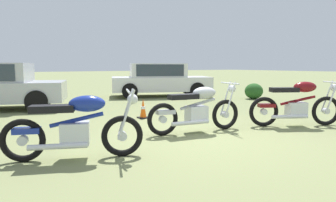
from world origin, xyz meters
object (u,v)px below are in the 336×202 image
object	(u,v)px
motorcycle_silver	(197,109)
motorcycle_maroon	(297,104)
car_white	(159,78)
traffic_cone	(143,109)
shrub_low	(254,91)
motorcycle_blue	(75,127)

from	to	relation	value
motorcycle_silver	motorcycle_maroon	world-z (taller)	same
motorcycle_maroon	car_white	bearing A→B (deg)	112.13
car_white	traffic_cone	bearing A→B (deg)	-103.13
motorcycle_silver	shrub_low	size ratio (longest dim) A/B	2.86
shrub_low	traffic_cone	xyz separation A→B (m)	(-5.87, -1.48, -0.09)
shrub_low	traffic_cone	distance (m)	6.05
motorcycle_maroon	car_white	distance (m)	7.28
motorcycle_blue	car_white	bearing A→B (deg)	72.58
motorcycle_maroon	shrub_low	bearing A→B (deg)	79.34
motorcycle_blue	motorcycle_maroon	bearing A→B (deg)	18.36
traffic_cone	shrub_low	bearing A→B (deg)	14.19
motorcycle_silver	shrub_low	world-z (taller)	motorcycle_silver
motorcycle_maroon	traffic_cone	size ratio (longest dim) A/B	3.78
motorcycle_blue	car_white	world-z (taller)	car_white
motorcycle_maroon	traffic_cone	xyz separation A→B (m)	(-2.41, 2.76, -0.27)
traffic_cone	motorcycle_blue	bearing A→B (deg)	-134.58
car_white	traffic_cone	world-z (taller)	car_white
traffic_cone	car_white	bearing A→B (deg)	54.23
motorcycle_silver	car_white	xyz separation A→B (m)	(3.08, 6.50, 0.32)
shrub_low	traffic_cone	bearing A→B (deg)	-165.81
motorcycle_blue	motorcycle_silver	world-z (taller)	same
motorcycle_maroon	shrub_low	xyz separation A→B (m)	(3.46, 4.24, -0.18)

